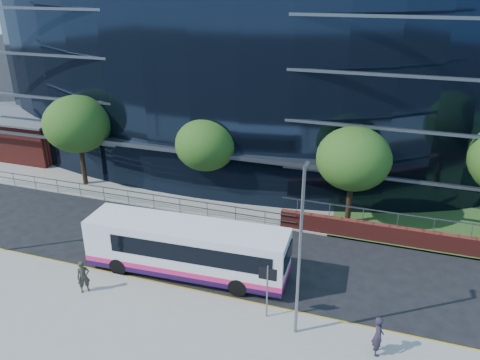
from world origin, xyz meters
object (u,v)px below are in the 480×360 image
(brick_pavilion, at_px, (28,133))
(pedestrian_b, at_px, (83,277))
(street_sign, at_px, (268,281))
(pedestrian, at_px, (378,336))
(tree_far_c, at_px, (354,159))
(streetlight_east, at_px, (300,249))
(city_bus, at_px, (188,248))
(tree_far_b, at_px, (206,144))
(tree_far_a, at_px, (77,124))

(brick_pavilion, relative_size, pedestrian_b, 5.00)
(street_sign, distance_m, pedestrian, 5.18)
(tree_far_c, xyz_separation_m, streetlight_east, (-1.00, -11.17, -0.10))
(street_sign, distance_m, tree_far_c, 11.14)
(city_bus, bearing_deg, tree_far_b, 103.50)
(streetlight_east, relative_size, city_bus, 0.73)
(tree_far_b, xyz_separation_m, city_bus, (2.55, -8.86, -2.65))
(city_bus, distance_m, pedestrian_b, 5.42)
(brick_pavilion, relative_size, tree_far_b, 1.42)
(city_bus, xyz_separation_m, pedestrian_b, (-4.26, -3.30, -0.55))
(street_sign, relative_size, city_bus, 0.25)
(pedestrian, bearing_deg, brick_pavilion, 48.52)
(tree_far_c, bearing_deg, streetlight_east, -95.11)
(street_sign, relative_size, tree_far_b, 0.46)
(streetlight_east, height_order, pedestrian, streetlight_east)
(tree_far_b, xyz_separation_m, pedestrian_b, (-1.72, -12.16, -3.20))
(tree_far_a, bearing_deg, streetlight_east, -30.46)
(tree_far_b, relative_size, pedestrian_b, 3.52)
(street_sign, height_order, city_bus, same)
(tree_far_a, height_order, pedestrian, tree_far_a)
(street_sign, bearing_deg, tree_far_c, 76.71)
(tree_far_b, bearing_deg, pedestrian, -43.53)
(brick_pavilion, distance_m, tree_far_c, 29.46)
(tree_far_c, height_order, city_bus, tree_far_c)
(brick_pavilion, bearing_deg, tree_far_b, -11.88)
(street_sign, distance_m, pedestrian_b, 9.35)
(brick_pavilion, bearing_deg, street_sign, -29.65)
(brick_pavilion, xyz_separation_m, street_sign, (26.50, -15.09, 0.21))
(pedestrian, bearing_deg, street_sign, 66.24)
(city_bus, bearing_deg, pedestrian, -19.42)
(streetlight_east, bearing_deg, pedestrian, -3.42)
(streetlight_east, bearing_deg, tree_far_a, 149.54)
(streetlight_east, bearing_deg, tree_far_c, 84.89)
(street_sign, height_order, tree_far_b, tree_far_b)
(tree_far_a, height_order, streetlight_east, streetlight_east)
(pedestrian_b, bearing_deg, pedestrian, -44.48)
(tree_far_b, distance_m, pedestrian_b, 12.69)
(street_sign, bearing_deg, tree_far_a, 148.83)
(tree_far_a, height_order, pedestrian_b, tree_far_a)
(street_sign, distance_m, city_bus, 5.46)
(pedestrian_b, bearing_deg, tree_far_a, 79.77)
(street_sign, height_order, tree_far_c, tree_far_c)
(tree_far_c, distance_m, pedestrian, 12.16)
(tree_far_a, distance_m, streetlight_east, 22.05)
(tree_far_b, xyz_separation_m, pedestrian, (12.51, -11.88, -3.13))
(street_sign, bearing_deg, streetlight_east, -21.36)
(tree_far_b, bearing_deg, city_bus, -73.97)
(street_sign, distance_m, tree_far_a, 20.63)
(city_bus, bearing_deg, streetlight_east, -26.10)
(tree_far_b, bearing_deg, tree_far_c, -2.86)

